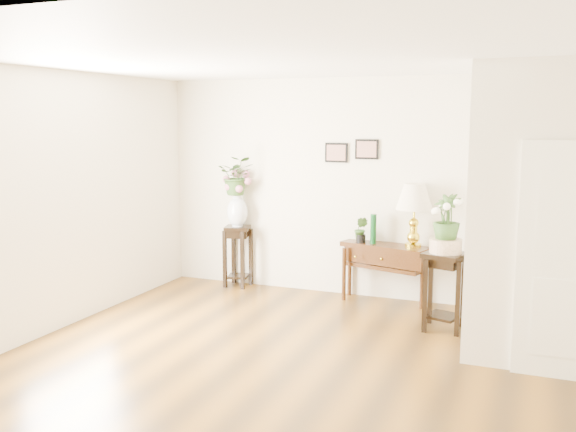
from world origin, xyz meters
The scene contains 20 objects.
floor centered at (0.00, 0.00, 0.00)m, with size 6.00×5.50×0.02m, color brown.
ceiling centered at (0.00, 0.00, 2.80)m, with size 6.00×5.50×0.02m, color white.
wall_back centered at (0.00, 2.75, 1.40)m, with size 6.00×0.02×2.80m, color beige.
wall_front centered at (0.00, -2.75, 1.40)m, with size 6.00×0.02×2.80m, color beige.
wall_left centered at (-3.00, 0.00, 1.40)m, with size 0.02×5.50×2.80m, color beige.
partition centered at (2.10, 1.77, 1.40)m, with size 1.80×1.95×2.80m, color beige.
door centered at (2.10, 0.78, 1.05)m, with size 0.90×0.05×2.10m, color white.
art_print_left centered at (-0.65, 2.73, 1.85)m, with size 0.30×0.02×0.25m, color black.
art_print_right centered at (-0.25, 2.73, 1.90)m, with size 0.30×0.02×0.25m, color black.
wall_ornament centered at (1.16, 1.90, 2.05)m, with size 0.51×0.51×0.07m, color #A9864A.
console_table centered at (0.05, 2.57, 0.37)m, with size 1.10×0.37×0.74m, color #412510.
table_lamp centered at (0.40, 2.57, 1.09)m, with size 0.44×0.44×0.78m, color gold.
green_vase centered at (-0.11, 2.57, 0.91)m, with size 0.08×0.08×0.37m, color #0A3815.
potted_plant centered at (-0.26, 2.57, 0.89)m, with size 0.17×0.14×0.31m, color #2A4C1D.
plant_stand_a centered at (-1.99, 2.57, 0.42)m, with size 0.33×0.33×0.84m, color black.
porcelain_vase centered at (-1.99, 2.57, 1.06)m, with size 0.28×0.28×0.48m, color silver, non-canonical shape.
lily_arrangement centered at (-1.99, 2.57, 1.50)m, with size 0.47×0.41×0.53m, color #2A4C1D.
plant_stand_b centered at (0.90, 1.75, 0.43)m, with size 0.40×0.40×0.85m, color black.
ceramic_bowl centered at (0.90, 1.75, 0.93)m, with size 0.34×0.34×0.15m, color beige.
narcissus centered at (0.90, 1.75, 1.23)m, with size 0.29×0.29×0.51m, color #2A4C1D.
Camera 1 is at (1.84, -5.14, 2.28)m, focal length 40.00 mm.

